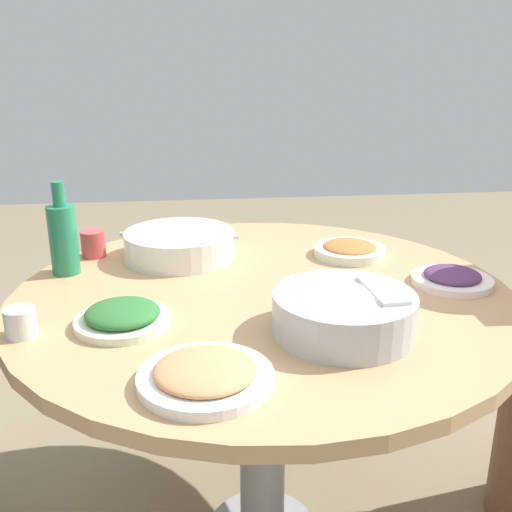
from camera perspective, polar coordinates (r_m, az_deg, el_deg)
name	(u,v)px	position (r m, az deg, el deg)	size (l,w,h in m)	color
round_dining_table	(263,331)	(1.44, 0.68, -7.19)	(1.18, 1.18, 0.73)	#99999E
rice_bowl	(344,313)	(1.19, 8.46, -5.41)	(0.28, 0.28, 0.09)	#B2B5BA
soup_bowl	(180,245)	(1.63, -7.34, 1.02)	(0.32, 0.30, 0.07)	silver
dish_greens	(123,316)	(1.25, -12.68, -5.68)	(0.20, 0.20, 0.05)	silver
dish_tofu_braise	(349,250)	(1.65, 8.97, 0.61)	(0.19, 0.19, 0.04)	silver
dish_eggplant	(452,278)	(1.51, 18.31, -2.02)	(0.19, 0.19, 0.04)	white
dish_shrimp	(206,374)	(1.02, -4.87, -11.24)	(0.23, 0.23, 0.04)	white
green_bottle	(63,237)	(1.56, -18.02, 1.74)	(0.07, 0.07, 0.24)	#248056
tea_cup_near	(20,322)	(1.26, -21.69, -5.95)	(0.06, 0.06, 0.06)	silver
tea_cup_far	(93,244)	(1.68, -15.36, 1.13)	(0.07, 0.07, 0.07)	#D04847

